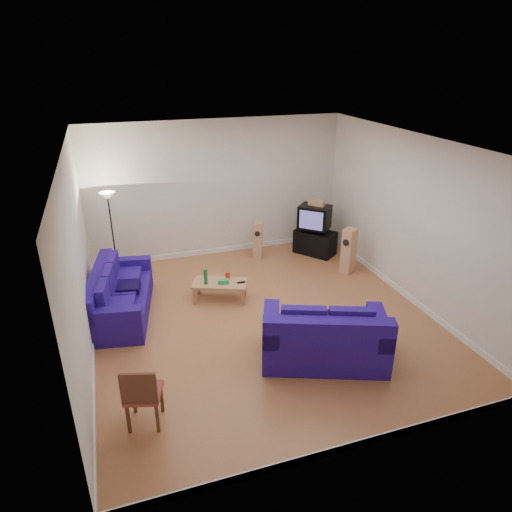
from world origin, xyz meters
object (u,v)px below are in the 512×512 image
object	(u,v)px
coffee_table	(220,285)
sofa_loveseat	(325,341)
television	(315,217)
sofa_three_seat	(118,298)
tv_stand	(315,242)

from	to	relation	value
coffee_table	sofa_loveseat	bearing A→B (deg)	-66.25
coffee_table	television	xyz separation A→B (m)	(2.70, 1.47, 0.63)
sofa_three_seat	television	world-z (taller)	television
sofa_three_seat	sofa_loveseat	size ratio (longest dim) A/B	1.09
sofa_loveseat	coffee_table	bearing A→B (deg)	134.94
sofa_three_seat	television	distance (m)	4.89
coffee_table	television	size ratio (longest dim) A/B	1.35
sofa_three_seat	coffee_table	distance (m)	1.95
tv_stand	coffee_table	bearing A→B (deg)	-98.82
sofa_three_seat	tv_stand	world-z (taller)	sofa_three_seat
coffee_table	tv_stand	bearing A→B (deg)	28.32
coffee_table	tv_stand	world-z (taller)	tv_stand
tv_stand	sofa_loveseat	bearing A→B (deg)	-60.45
television	tv_stand	bearing A→B (deg)	65.96
tv_stand	television	bearing A→B (deg)	-104.69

